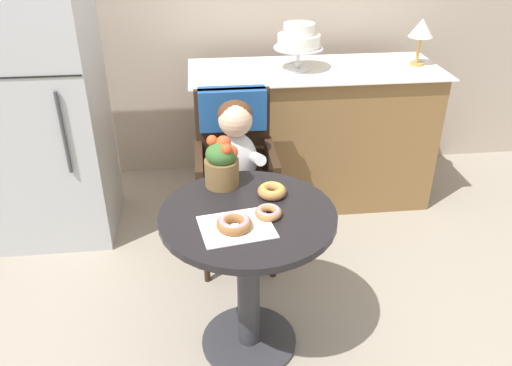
% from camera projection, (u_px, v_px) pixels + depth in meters
% --- Properties ---
extents(ground_plane, '(8.00, 8.00, 0.00)m').
position_uv_depth(ground_plane, '(249.00, 341.00, 2.41)').
color(ground_plane, gray).
extents(cafe_table, '(0.72, 0.72, 0.72)m').
position_uv_depth(cafe_table, '(248.00, 255.00, 2.16)').
color(cafe_table, black).
rests_on(cafe_table, ground).
extents(wicker_chair, '(0.42, 0.45, 0.95)m').
position_uv_depth(wicker_chair, '(234.00, 151.00, 2.74)').
color(wicker_chair, '#332114').
rests_on(wicker_chair, ground).
extents(seated_child, '(0.27, 0.32, 0.73)m').
position_uv_depth(seated_child, '(236.00, 157.00, 2.58)').
color(seated_child, silver).
rests_on(seated_child, ground).
extents(paper_napkin, '(0.31, 0.27, 0.00)m').
position_uv_depth(paper_napkin, '(236.00, 227.00, 1.97)').
color(paper_napkin, white).
rests_on(paper_napkin, cafe_table).
extents(donut_front, '(0.14, 0.14, 0.05)m').
position_uv_depth(donut_front, '(234.00, 223.00, 1.95)').
color(donut_front, '#936033').
rests_on(donut_front, cafe_table).
extents(donut_mid, '(0.11, 0.11, 0.03)m').
position_uv_depth(donut_mid, '(268.00, 212.00, 2.03)').
color(donut_mid, '#AD7542').
rests_on(donut_mid, cafe_table).
extents(donut_side, '(0.12, 0.12, 0.05)m').
position_uv_depth(donut_side, '(272.00, 191.00, 2.16)').
color(donut_side, '#AD7542').
rests_on(donut_side, cafe_table).
extents(flower_vase, '(0.15, 0.15, 0.22)m').
position_uv_depth(flower_vase, '(222.00, 162.00, 2.20)').
color(flower_vase, brown).
rests_on(flower_vase, cafe_table).
extents(display_counter, '(1.56, 0.62, 0.90)m').
position_uv_depth(display_counter, '(312.00, 135.00, 3.37)').
color(display_counter, olive).
rests_on(display_counter, ground).
extents(tiered_cake_stand, '(0.30, 0.30, 0.28)m').
position_uv_depth(tiered_cake_stand, '(299.00, 40.00, 3.05)').
color(tiered_cake_stand, silver).
rests_on(tiered_cake_stand, display_counter).
extents(table_lamp, '(0.15, 0.15, 0.28)m').
position_uv_depth(table_lamp, '(421.00, 30.00, 3.12)').
color(table_lamp, '#B28C47').
rests_on(table_lamp, display_counter).
extents(refrigerator, '(0.64, 0.63, 1.70)m').
position_uv_depth(refrigerator, '(40.00, 98.00, 2.84)').
color(refrigerator, '#B7BABF').
rests_on(refrigerator, ground).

